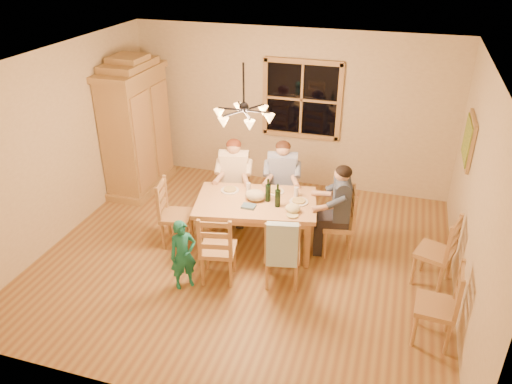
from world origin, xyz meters
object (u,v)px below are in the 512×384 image
(adult_slate_man, at_px, (340,199))
(wine_bottle_b, at_px, (278,195))
(chair_far_right, at_px, (281,204))
(chair_end_right, at_px, (337,233))
(chandelier, at_px, (244,114))
(armoire, at_px, (137,130))
(adult_woman, at_px, (234,170))
(child, at_px, (183,255))
(chair_far_left, at_px, (235,201))
(adult_plaid_man, at_px, (282,172))
(chair_near_right, at_px, (282,263))
(chair_spare_front, at_px, (433,317))
(dining_table, at_px, (256,207))
(chair_end_left, at_px, (177,225))
(chair_spare_back, at_px, (432,262))
(chair_near_left, at_px, (219,259))
(wine_bottle_a, at_px, (268,190))

(adult_slate_man, distance_m, wine_bottle_b, 0.85)
(chair_far_right, relative_size, chair_end_right, 1.00)
(chandelier, height_order, chair_far_right, chandelier)
(chair_far_right, height_order, chair_end_right, same)
(armoire, bearing_deg, adult_slate_man, -16.15)
(adult_woman, distance_m, child, 1.82)
(chair_far_left, relative_size, adult_woman, 1.13)
(adult_plaid_man, bearing_deg, chair_near_right, 93.37)
(chair_far_left, bearing_deg, chair_spare_front, 136.39)
(armoire, distance_m, dining_table, 2.82)
(adult_woman, height_order, chair_spare_front, adult_woman)
(wine_bottle_b, bearing_deg, chair_end_left, -173.81)
(wine_bottle_b, distance_m, chair_spare_front, 2.42)
(chair_end_right, relative_size, adult_plaid_man, 1.13)
(armoire, height_order, adult_plaid_man, armoire)
(chair_spare_front, bearing_deg, adult_plaid_man, 51.83)
(armoire, height_order, chair_spare_back, armoire)
(chair_spare_front, height_order, chair_spare_back, same)
(dining_table, relative_size, adult_slate_man, 2.06)
(chair_near_right, bearing_deg, chandelier, 135.79)
(chair_near_left, xyz_separation_m, chair_near_right, (0.80, 0.16, 0.00))
(chair_far_right, height_order, chair_near_left, same)
(chair_end_left, xyz_separation_m, chair_end_right, (2.23, 0.44, 0.00))
(wine_bottle_a, bearing_deg, adult_woman, 138.07)
(chair_far_right, distance_m, wine_bottle_b, 1.09)
(chair_far_left, relative_size, chair_spare_back, 1.00)
(adult_woman, height_order, wine_bottle_a, adult_woman)
(adult_slate_man, bearing_deg, chair_spare_front, -149.18)
(chair_near_left, bearing_deg, armoire, 125.54)
(adult_slate_man, distance_m, chair_spare_back, 1.41)
(adult_plaid_man, height_order, chair_spare_front, adult_plaid_man)
(armoire, bearing_deg, chandelier, -32.47)
(chair_end_left, height_order, wine_bottle_a, wine_bottle_a)
(dining_table, height_order, wine_bottle_a, wine_bottle_a)
(chair_end_right, height_order, wine_bottle_b, wine_bottle_b)
(dining_table, height_order, adult_slate_man, adult_slate_man)
(adult_slate_man, xyz_separation_m, chair_spare_back, (1.26, -0.34, -0.54))
(adult_woman, height_order, chair_spare_back, adult_woman)
(chair_end_left, distance_m, adult_plaid_man, 1.73)
(adult_slate_man, xyz_separation_m, wine_bottle_b, (-0.79, -0.29, 0.08))
(chair_far_left, xyz_separation_m, adult_slate_man, (1.67, -0.46, 0.54))
(child, bearing_deg, chair_far_right, 25.52)
(chandelier, height_order, chair_end_left, chandelier)
(adult_plaid_man, relative_size, wine_bottle_b, 2.65)
(adult_woman, bearing_deg, chair_spare_front, 136.39)
(armoire, height_order, adult_woman, armoire)
(adult_slate_man, xyz_separation_m, chair_spare_front, (1.26, -1.40, -0.54))
(adult_slate_man, bearing_deg, armoire, 62.58)
(chair_spare_back, bearing_deg, chandelier, 112.63)
(armoire, relative_size, child, 2.44)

